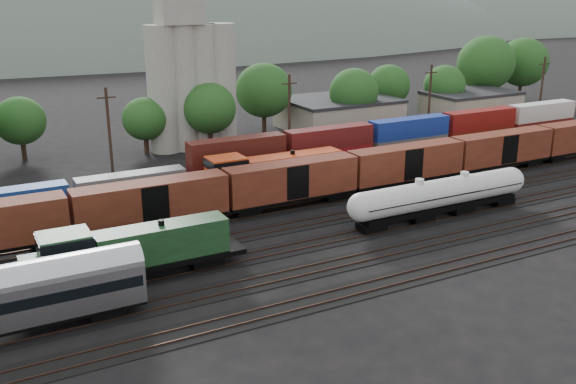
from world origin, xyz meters
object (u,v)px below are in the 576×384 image
orange_locomotive (267,173)px  grain_silo (191,72)px  tank_car_a (418,199)px  green_locomotive (124,252)px

orange_locomotive → grain_silo: size_ratio=0.68×
grain_silo → tank_car_a: bearing=-77.5°
green_locomotive → orange_locomotive: orange_locomotive is taller
grain_silo → green_locomotive: bearing=-116.8°
orange_locomotive → tank_car_a: bearing=-57.0°
orange_locomotive → grain_silo: bearing=88.7°
grain_silo → orange_locomotive: bearing=-91.3°
tank_car_a → grain_silo: size_ratio=0.58×
green_locomotive → grain_silo: (20.70, 41.00, 8.53)m
tank_car_a → orange_locomotive: 17.88m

